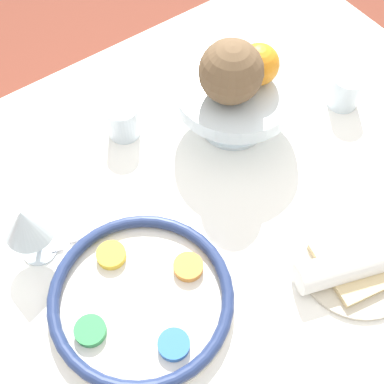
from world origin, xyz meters
name	(u,v)px	position (x,y,z in m)	size (l,w,h in m)	color
ground_plane	(222,345)	(0.00, 0.00, 0.00)	(8.00, 8.00, 0.00)	brown
dining_table	(229,297)	(0.00, 0.00, 0.38)	(1.13, 1.01, 0.76)	white
seder_plate	(141,298)	(-0.23, -0.03, 0.77)	(0.29, 0.29, 0.03)	silver
wine_glass	(26,223)	(-0.32, 0.14, 0.85)	(0.08, 0.08, 0.13)	silver
fruit_stand	(236,93)	(0.11, 0.17, 0.85)	(0.23, 0.23, 0.11)	silver
orange_fruit	(258,64)	(0.15, 0.16, 0.91)	(0.07, 0.07, 0.07)	orange
coconut	(231,72)	(0.09, 0.16, 0.92)	(0.11, 0.11, 0.11)	brown
bread_plate	(356,264)	(0.09, -0.19, 0.76)	(0.19, 0.19, 0.02)	beige
napkin_roll	(343,267)	(0.06, -0.18, 0.78)	(0.16, 0.10, 0.05)	white
cup_mid	(345,91)	(0.33, 0.09, 0.79)	(0.06, 0.06, 0.07)	silver
cup_far	(123,121)	(-0.07, 0.28, 0.79)	(0.06, 0.06, 0.07)	silver
fork_left	(49,206)	(-0.27, 0.21, 0.76)	(0.08, 0.18, 0.01)	silver
fork_right	(64,198)	(-0.24, 0.21, 0.76)	(0.07, 0.18, 0.01)	silver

